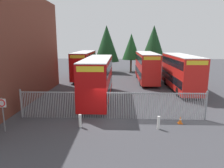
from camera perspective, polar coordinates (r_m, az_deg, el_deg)
The scene contains 13 objects.
ground_plane at distance 24.21m, azimuth 0.38°, elevation -2.70°, with size 100.00×100.00×0.00m, color #3D3D42.
palisade_fence at distance 16.20m, azimuth -0.00°, elevation -5.75°, with size 14.82×0.14×2.35m.
double_decker_bus_near_gate at distance 21.19m, azimuth -3.97°, elevation 1.88°, with size 2.54×10.81×4.42m.
double_decker_bus_behind_fence_left at distance 27.20m, azimuth 18.65°, elevation 3.50°, with size 2.54×10.81×4.42m.
double_decker_bus_behind_fence_right at distance 34.28m, azimuth -7.77°, elevation 5.61°, with size 2.54×10.81×4.42m.
double_decker_bus_far_back at distance 31.73m, azimuth 9.61°, elevation 5.06°, with size 2.54×10.81×4.42m.
bollard_near_left at distance 15.05m, azimuth -8.93°, elevation -10.16°, with size 0.20×0.20×0.95m, color silver.
bollard_center_front at distance 14.91m, azimuth 12.91°, elevation -10.52°, with size 0.20×0.20×0.95m, color silver.
traffic_cone_by_gate at distance 16.35m, azimuth 18.58°, elevation -9.53°, with size 0.34×0.34×0.59m.
speed_limit_sign_post at distance 15.56m, azimuth -28.42°, elevation -5.66°, with size 0.60×0.14×2.40m.
tree_tall_back at distance 41.76m, azimuth 5.42°, elevation 10.37°, with size 3.61×3.61×7.65m.
tree_short_side at distance 40.26m, azimuth 11.59°, elevation 11.18°, with size 4.59×4.59×9.08m.
tree_mid_row at distance 40.52m, azimuth -1.50°, elevation 11.26°, with size 4.87×4.87×9.17m.
Camera 1 is at (0.79, -15.43, 6.07)m, focal length 32.63 mm.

